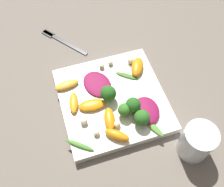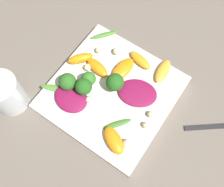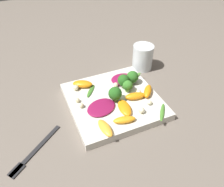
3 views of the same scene
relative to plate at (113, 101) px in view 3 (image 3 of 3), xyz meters
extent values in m
plane|color=#6B6056|center=(0.00, 0.00, -0.01)|extent=(2.40, 2.40, 0.00)
cube|color=silver|center=(0.00, 0.00, 0.00)|extent=(0.27, 0.27, 0.02)
cylinder|color=white|center=(-0.14, 0.18, 0.03)|extent=(0.08, 0.08, 0.09)
cube|color=#262628|center=(0.08, -0.25, -0.01)|extent=(0.12, 0.14, 0.01)
cube|color=#262628|center=(0.12, -0.30, -0.01)|extent=(0.04, 0.04, 0.01)
ellipsoid|color=maroon|center=(-0.07, 0.06, 0.02)|extent=(0.08, 0.09, 0.01)
ellipsoid|color=maroon|center=(0.03, -0.05, 0.02)|extent=(0.09, 0.11, 0.01)
ellipsoid|color=orange|center=(-0.09, -0.07, 0.02)|extent=(0.06, 0.07, 0.02)
ellipsoid|color=#FCAD33|center=(0.11, -0.07, 0.02)|extent=(0.07, 0.03, 0.01)
ellipsoid|color=orange|center=(0.06, 0.01, 0.02)|extent=(0.07, 0.04, 0.02)
ellipsoid|color=orange|center=(0.02, 0.11, 0.02)|extent=(0.06, 0.06, 0.02)
ellipsoid|color=orange|center=(0.10, -0.01, 0.02)|extent=(0.04, 0.07, 0.02)
ellipsoid|color=orange|center=(0.03, 0.06, 0.02)|extent=(0.04, 0.07, 0.02)
cylinder|color=#7A9E51|center=(-0.01, 0.05, 0.02)|extent=(0.01, 0.01, 0.01)
sphere|color=#387A28|center=(-0.01, 0.05, 0.04)|extent=(0.03, 0.03, 0.03)
cylinder|color=#84AD5B|center=(-0.04, 0.05, 0.02)|extent=(0.01, 0.01, 0.02)
sphere|color=#26601E|center=(-0.04, 0.05, 0.04)|extent=(0.04, 0.04, 0.04)
cylinder|color=#84AD5B|center=(-0.05, 0.09, 0.02)|extent=(0.01, 0.01, 0.01)
sphere|color=#2D6B23|center=(-0.05, 0.09, 0.04)|extent=(0.04, 0.04, 0.04)
cylinder|color=#7A9E51|center=(0.01, 0.00, 0.02)|extent=(0.01, 0.01, 0.02)
sphere|color=#26601E|center=(0.01, 0.00, 0.04)|extent=(0.04, 0.04, 0.04)
ellipsoid|color=#47842D|center=(0.11, 0.10, 0.02)|extent=(0.06, 0.05, 0.01)
ellipsoid|color=#3D7528|center=(-0.06, -0.05, 0.01)|extent=(0.06, 0.05, 0.00)
ellipsoid|color=#518E33|center=(-0.07, 0.10, 0.02)|extent=(0.05, 0.08, 0.01)
sphere|color=beige|center=(0.01, 0.08, 0.02)|extent=(0.02, 0.02, 0.02)
sphere|color=beige|center=(-0.08, -0.09, 0.02)|extent=(0.02, 0.02, 0.02)
sphere|color=beige|center=(-0.03, -0.11, 0.02)|extent=(0.01, 0.01, 0.01)
sphere|color=beige|center=(0.09, 0.05, 0.02)|extent=(0.02, 0.02, 0.02)
sphere|color=beige|center=(-0.05, 0.03, 0.02)|extent=(0.02, 0.02, 0.02)
sphere|color=beige|center=(0.07, 0.09, 0.02)|extent=(0.02, 0.02, 0.02)
sphere|color=beige|center=(0.00, -0.10, 0.02)|extent=(0.01, 0.01, 0.01)
camera|label=1|loc=(0.11, 0.33, 0.60)|focal=42.00mm
camera|label=2|loc=(-0.19, -0.13, 0.56)|focal=42.00mm
camera|label=3|loc=(0.46, -0.20, 0.46)|focal=35.00mm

